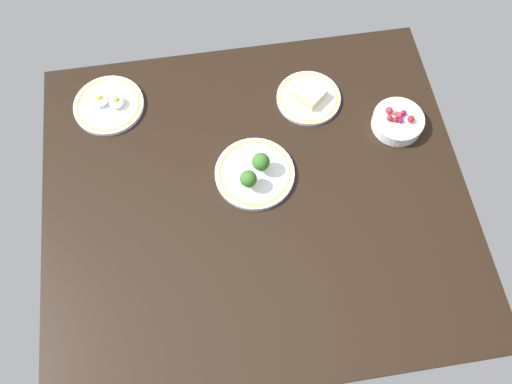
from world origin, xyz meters
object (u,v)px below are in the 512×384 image
plate_broccoli (255,173)px  plate_sandwich (309,97)px  plate_eggs (109,104)px  bowl_berries (398,121)px

plate_broccoli → plate_sandwich: 30.66cm
plate_broccoli → plate_sandwich: plate_broccoli is taller
plate_sandwich → plate_eggs: plate_eggs is taller
plate_sandwich → plate_eggs: (59.89, -6.67, -0.19)cm
plate_sandwich → plate_eggs: size_ratio=0.92×
plate_broccoli → bowl_berries: bearing=-167.1°
plate_sandwich → bowl_berries: (-23.92, 13.11, 1.05)cm
bowl_berries → plate_sandwich: bearing=-28.7°
plate_eggs → plate_broccoli: bearing=143.2°
plate_broccoli → plate_sandwich: bearing=-130.8°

